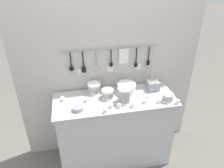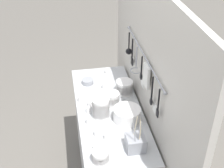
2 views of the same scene
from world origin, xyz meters
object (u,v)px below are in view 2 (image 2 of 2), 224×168
Objects in this scene: cutlery_caddy at (135,142)px; cup_back_left at (88,110)px; cup_back_right at (107,71)px; cup_by_caddy at (97,133)px; cup_centre at (106,136)px; bowl_stack_short_front at (112,98)px; bowl_stack_wide_centre at (101,108)px; plate_stack at (127,115)px; cup_beside_plates at (104,86)px; bowl_stack_tall_left at (124,87)px; bowl_stack_back_corner at (100,156)px; cup_mid_row at (90,104)px; cup_edge_far at (80,99)px; cup_front_right at (96,148)px; steel_mixing_bowl at (88,81)px; cup_front_left at (89,121)px.

cutlery_caddy is 0.55m from cup_back_left.
cup_by_caddy is at bearing -14.11° from cup_back_right.
cutlery_caddy reaches higher than cup_centre.
cup_by_caddy is at bearing -25.79° from bowl_stack_short_front.
plate_stack is at bearing 68.59° from bowl_stack_wide_centre.
cup_back_right is at bearing 165.66° from cup_beside_plates.
plate_stack is at bearing -8.69° from bowl_stack_tall_left.
cup_back_right is (-0.49, 0.04, -0.03)m from bowl_stack_short_front.
bowl_stack_back_corner is at bearing -16.62° from bowl_stack_short_front.
bowl_stack_short_front is at bearing 164.84° from cup_centre.
cup_mid_row is (-0.62, 0.00, -0.02)m from bowl_stack_back_corner.
cup_edge_far and cup_mid_row have the same top height.
bowl_stack_short_front is 0.25m from plate_stack.
cup_centre is at bearing -7.47° from cup_beside_plates.
bowl_stack_back_corner is 0.89× the size of bowl_stack_short_front.
cup_centre is (-0.13, -0.18, -0.03)m from cutlery_caddy.
bowl_stack_tall_left is at bearing 155.63° from cup_centre.
bowl_stack_tall_left reaches higher than cup_centre.
cup_mid_row is (-0.23, -0.27, -0.03)m from plate_stack.
cup_front_right is (0.29, -0.29, -0.03)m from plate_stack.
cup_back_left is (-0.29, -0.03, 0.00)m from cup_by_caddy.
plate_stack is at bearing 12.85° from cup_beside_plates.
cup_beside_plates is at bearing -167.15° from plate_stack.
cup_beside_plates is 1.00× the size of cup_centre.
bowl_stack_wide_centre reaches higher than bowl_stack_short_front.
cup_edge_far is (-0.31, -0.34, -0.03)m from plate_stack.
cup_centre is at bearing 4.08° from steel_mixing_bowl.
bowl_stack_tall_left is 0.20m from cup_beside_plates.
cup_beside_plates is at bearing 169.52° from bowl_stack_back_corner.
bowl_stack_back_corner reaches higher than steel_mixing_bowl.
cutlery_caddy is at bearing 7.14° from cup_beside_plates.
cutlery_caddy is at bearing -1.58° from plate_stack.
cup_back_right is (-1.12, 0.22, -0.02)m from bowl_stack_back_corner.
cup_beside_plates is (-0.46, 0.20, 0.00)m from cup_front_left.
cup_edge_far is at bearing -35.50° from cup_back_right.
bowl_stack_wide_centre is at bearing 31.91° from cup_edge_far.
cup_centre is at bearing 15.71° from cup_back_left.
cup_front_left is at bearing -175.04° from bowl_stack_back_corner.
bowl_stack_back_corner is 0.83m from bowl_stack_tall_left.
cup_mid_row is 0.08m from cup_back_left.
cup_front_left is 0.76m from cup_back_right.
cutlery_caddy reaches higher than cup_mid_row.
cup_front_right is at bearing -2.54° from steel_mixing_bowl.
cutlery_caddy is (0.39, 0.19, -0.03)m from bowl_stack_wide_centre.
cup_back_right is at bearing -164.55° from bowl_stack_tall_left.
cup_centre is (0.20, 0.11, 0.00)m from cup_front_left.
bowl_stack_short_front is at bearing 163.38° from bowl_stack_back_corner.
bowl_stack_back_corner is 0.48m from plate_stack.
bowl_stack_short_front reaches higher than cup_centre.
cup_back_right is 0.62m from cup_back_left.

